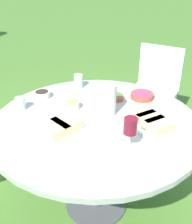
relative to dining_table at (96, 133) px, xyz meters
The scene contains 13 objects.
ground_plane 0.65m from the dining_table, ahead, with size 40.00×40.00×0.00m, color #4C7A2D.
dining_table is the anchor object (origin of this frame).
chair_near_right 1.25m from the dining_table, 39.66° to the right, with size 0.60×0.61×0.89m.
water_pitcher 0.23m from the dining_table, 54.21° to the right, with size 0.10×0.09×0.21m.
wine_glass 0.41m from the dining_table, 158.43° to the right, with size 0.07×0.07×0.18m.
platter_bread_main 0.36m from the dining_table, 113.75° to the right, with size 0.40×0.31×0.08m.
platter_charcuterie 0.27m from the dining_table, 115.70° to the left, with size 0.40×0.44×0.08m.
bowl_fries 0.26m from the dining_table, 33.64° to the left, with size 0.09×0.09×0.05m.
bowl_salad 0.35m from the dining_table, 36.34° to the right, with size 0.11×0.11×0.04m.
bowl_olives 0.53m from the dining_table, 39.41° to the left, with size 0.12×0.12×0.05m.
bowl_dip_red 0.48m from the dining_table, 57.32° to the right, with size 0.17×0.17×0.04m.
cup_water_near 0.55m from the dining_table, ahead, with size 0.07×0.07×0.11m.
cup_water_far 0.55m from the dining_table, 63.09° to the left, with size 0.07×0.07×0.09m.
Camera 1 is at (-1.50, 0.28, 1.66)m, focal length 45.00 mm.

